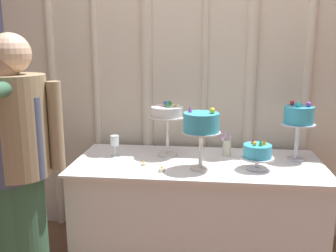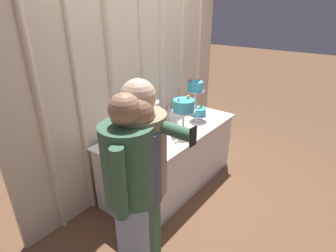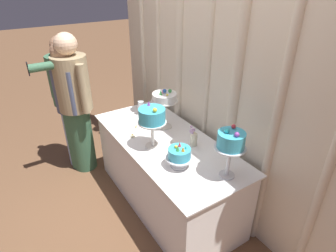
{
  "view_description": "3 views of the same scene",
  "coord_description": "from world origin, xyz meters",
  "px_view_note": "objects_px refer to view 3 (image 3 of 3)",
  "views": [
    {
      "loc": [
        0.08,
        -2.49,
        1.58
      ],
      "look_at": [
        -0.23,
        0.23,
        0.98
      ],
      "focal_mm": 40.71,
      "sensor_mm": 36.0,
      "label": 1
    },
    {
      "loc": [
        -2.21,
        -1.57,
        2.05
      ],
      "look_at": [
        -0.05,
        0.1,
        0.81
      ],
      "focal_mm": 28.52,
      "sensor_mm": 36.0,
      "label": 2
    },
    {
      "loc": [
        1.92,
        -1.1,
        2.16
      ],
      "look_at": [
        -0.05,
        0.16,
        0.86
      ],
      "focal_mm": 30.06,
      "sensor_mm": 36.0,
      "label": 3
    }
  ],
  "objects_px": {
    "flower_vase": "(193,137)",
    "guest_girl_blue_dress": "(69,100)",
    "cake_table": "(166,172)",
    "cake_display_rightmost": "(231,142)",
    "cake_display_leftmost": "(164,99)",
    "tealight_near_left": "(133,136)",
    "tealight_far_left": "(136,127)",
    "guest_man_pink_jacket": "(76,102)",
    "cake_display_midleft": "(152,117)",
    "cake_display_midright": "(179,154)",
    "guest_man_dark_suit": "(71,103)",
    "wine_glass": "(141,105)"
  },
  "relations": [
    {
      "from": "cake_display_leftmost",
      "to": "tealight_far_left",
      "type": "distance_m",
      "value": 0.42
    },
    {
      "from": "cake_table",
      "to": "flower_vase",
      "type": "height_order",
      "value": "flower_vase"
    },
    {
      "from": "cake_display_rightmost",
      "to": "tealight_near_left",
      "type": "distance_m",
      "value": 1.04
    },
    {
      "from": "tealight_near_left",
      "to": "cake_table",
      "type": "bearing_deg",
      "value": 46.51
    },
    {
      "from": "cake_display_leftmost",
      "to": "guest_man_pink_jacket",
      "type": "height_order",
      "value": "guest_man_pink_jacket"
    },
    {
      "from": "cake_table",
      "to": "guest_man_pink_jacket",
      "type": "distance_m",
      "value": 1.28
    },
    {
      "from": "tealight_far_left",
      "to": "cake_display_midleft",
      "type": "bearing_deg",
      "value": -4.47
    },
    {
      "from": "cake_display_midright",
      "to": "guest_man_pink_jacket",
      "type": "bearing_deg",
      "value": -164.15
    },
    {
      "from": "flower_vase",
      "to": "cake_display_midleft",
      "type": "bearing_deg",
      "value": -118.88
    },
    {
      "from": "cake_display_leftmost",
      "to": "cake_display_rightmost",
      "type": "distance_m",
      "value": 0.93
    },
    {
      "from": "tealight_far_left",
      "to": "wine_glass",
      "type": "bearing_deg",
      "value": 142.93
    },
    {
      "from": "cake_display_rightmost",
      "to": "guest_man_dark_suit",
      "type": "bearing_deg",
      "value": -158.99
    },
    {
      "from": "guest_girl_blue_dress",
      "to": "cake_table",
      "type": "bearing_deg",
      "value": 25.29
    },
    {
      "from": "cake_display_leftmost",
      "to": "cake_display_midright",
      "type": "height_order",
      "value": "cake_display_leftmost"
    },
    {
      "from": "guest_girl_blue_dress",
      "to": "guest_man_dark_suit",
      "type": "bearing_deg",
      "value": -5.21
    },
    {
      "from": "cake_table",
      "to": "cake_display_rightmost",
      "type": "xyz_separation_m",
      "value": [
        0.7,
        0.12,
        0.68
      ]
    },
    {
      "from": "tealight_near_left",
      "to": "tealight_far_left",
      "type": "bearing_deg",
      "value": 141.09
    },
    {
      "from": "wine_glass",
      "to": "cake_table",
      "type": "bearing_deg",
      "value": -5.73
    },
    {
      "from": "tealight_far_left",
      "to": "guest_man_dark_suit",
      "type": "relative_size",
      "value": 0.02
    },
    {
      "from": "flower_vase",
      "to": "guest_girl_blue_dress",
      "type": "height_order",
      "value": "guest_girl_blue_dress"
    },
    {
      "from": "guest_man_pink_jacket",
      "to": "cake_display_midright",
      "type": "bearing_deg",
      "value": 15.85
    },
    {
      "from": "cake_display_leftmost",
      "to": "guest_girl_blue_dress",
      "type": "distance_m",
      "value": 1.2
    },
    {
      "from": "cake_table",
      "to": "tealight_far_left",
      "type": "distance_m",
      "value": 0.55
    },
    {
      "from": "wine_glass",
      "to": "guest_girl_blue_dress",
      "type": "xyz_separation_m",
      "value": [
        -0.58,
        -0.62,
        -0.0
      ]
    },
    {
      "from": "wine_glass",
      "to": "cake_display_rightmost",
      "type": "bearing_deg",
      "value": 2.71
    },
    {
      "from": "tealight_near_left",
      "to": "guest_man_dark_suit",
      "type": "relative_size",
      "value": 0.03
    },
    {
      "from": "cake_display_midright",
      "to": "guest_girl_blue_dress",
      "type": "distance_m",
      "value": 1.65
    },
    {
      "from": "cake_table",
      "to": "tealight_far_left",
      "type": "bearing_deg",
      "value": -161.17
    },
    {
      "from": "tealight_far_left",
      "to": "guest_man_dark_suit",
      "type": "xyz_separation_m",
      "value": [
        -0.74,
        -0.44,
        0.09
      ]
    },
    {
      "from": "cake_display_midleft",
      "to": "tealight_near_left",
      "type": "bearing_deg",
      "value": -161.64
    },
    {
      "from": "cake_display_midleft",
      "to": "cake_display_rightmost",
      "type": "bearing_deg",
      "value": 22.51
    },
    {
      "from": "cake_display_midleft",
      "to": "guest_girl_blue_dress",
      "type": "relative_size",
      "value": 0.27
    },
    {
      "from": "tealight_far_left",
      "to": "guest_man_pink_jacket",
      "type": "relative_size",
      "value": 0.02
    },
    {
      "from": "flower_vase",
      "to": "guest_girl_blue_dress",
      "type": "relative_size",
      "value": 0.12
    },
    {
      "from": "cake_display_leftmost",
      "to": "tealight_far_left",
      "type": "bearing_deg",
      "value": -118.18
    },
    {
      "from": "cake_display_leftmost",
      "to": "tealight_near_left",
      "type": "distance_m",
      "value": 0.48
    },
    {
      "from": "cake_display_leftmost",
      "to": "cake_display_rightmost",
      "type": "bearing_deg",
      "value": -0.37
    },
    {
      "from": "tealight_far_left",
      "to": "guest_man_pink_jacket",
      "type": "bearing_deg",
      "value": -149.16
    },
    {
      "from": "flower_vase",
      "to": "guest_girl_blue_dress",
      "type": "bearing_deg",
      "value": -152.33
    },
    {
      "from": "cake_display_midright",
      "to": "tealight_near_left",
      "type": "height_order",
      "value": "cake_display_midright"
    },
    {
      "from": "cake_display_rightmost",
      "to": "tealight_far_left",
      "type": "bearing_deg",
      "value": -166.84
    },
    {
      "from": "cake_display_midleft",
      "to": "guest_man_dark_suit",
      "type": "height_order",
      "value": "guest_man_dark_suit"
    },
    {
      "from": "guest_man_pink_jacket",
      "to": "guest_girl_blue_dress",
      "type": "height_order",
      "value": "guest_man_pink_jacket"
    },
    {
      "from": "guest_man_dark_suit",
      "to": "cake_display_midright",
      "type": "bearing_deg",
      "value": 16.63
    },
    {
      "from": "cake_display_rightmost",
      "to": "guest_girl_blue_dress",
      "type": "relative_size",
      "value": 0.27
    },
    {
      "from": "cake_display_midleft",
      "to": "flower_vase",
      "type": "distance_m",
      "value": 0.43
    },
    {
      "from": "cake_display_rightmost",
      "to": "tealight_far_left",
      "type": "distance_m",
      "value": 1.14
    },
    {
      "from": "tealight_near_left",
      "to": "cake_display_rightmost",
      "type": "bearing_deg",
      "value": 21.41
    },
    {
      "from": "cake_table",
      "to": "cake_display_midleft",
      "type": "height_order",
      "value": "cake_display_midleft"
    },
    {
      "from": "cake_display_leftmost",
      "to": "cake_display_rightmost",
      "type": "relative_size",
      "value": 0.98
    }
  ]
}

